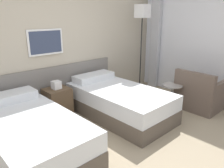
{
  "coord_description": "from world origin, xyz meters",
  "views": [
    {
      "loc": [
        -2.06,
        -1.61,
        1.77
      ],
      "look_at": [
        0.31,
        0.92,
        0.66
      ],
      "focal_mm": 35.0,
      "sensor_mm": 36.0,
      "label": 1
    }
  ],
  "objects": [
    {
      "name": "bed_near_window",
      "position": [
        0.54,
        0.99,
        0.27
      ],
      "size": [
        1.03,
        1.92,
        0.64
      ],
      "color": "brown",
      "rests_on": "ground_plane"
    },
    {
      "name": "ground_plane",
      "position": [
        0.0,
        0.0,
        0.0
      ],
      "size": [
        16.0,
        16.0,
        0.0
      ],
      "primitive_type": "plane",
      "color": "gray"
    },
    {
      "name": "nightstand",
      "position": [
        -0.29,
        1.7,
        0.27
      ],
      "size": [
        0.42,
        0.38,
        0.67
      ],
      "color": "brown",
      "rests_on": "ground_plane"
    },
    {
      "name": "floor_lamp",
      "position": [
        1.77,
        1.52,
        1.69
      ],
      "size": [
        0.25,
        0.25,
        1.98
      ],
      "color": "black",
      "rests_on": "ground_plane"
    },
    {
      "name": "side_table",
      "position": [
        1.5,
        0.49,
        0.34
      ],
      "size": [
        0.37,
        0.37,
        0.49
      ],
      "color": "gray",
      "rests_on": "ground_plane"
    },
    {
      "name": "bed_near_door",
      "position": [
        -1.12,
        0.99,
        0.27
      ],
      "size": [
        1.03,
        1.92,
        0.64
      ],
      "color": "brown",
      "rests_on": "ground_plane"
    },
    {
      "name": "wall_headboard",
      "position": [
        -0.02,
        2.0,
        1.3
      ],
      "size": [
        10.0,
        0.1,
        2.7
      ],
      "color": "#B7AD99",
      "rests_on": "ground_plane"
    },
    {
      "name": "armchair",
      "position": [
        1.95,
        0.13,
        0.26
      ],
      "size": [
        0.8,
        0.79,
        0.77
      ],
      "rotation": [
        0.0,
        0.0,
        1.55
      ],
      "color": "brown",
      "rests_on": "ground_plane"
    }
  ]
}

